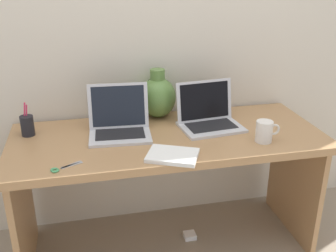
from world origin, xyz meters
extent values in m
plane|color=gray|center=(0.00, 0.00, 0.00)|extent=(6.00, 6.00, 0.00)
cube|color=beige|center=(0.00, 0.38, 1.20)|extent=(4.40, 0.04, 2.40)
cube|color=#AD7F51|center=(0.00, 0.00, 0.69)|extent=(1.64, 0.67, 0.04)
cube|color=#AD7F51|center=(-0.78, 0.00, 0.34)|extent=(0.03, 0.57, 0.67)
cube|color=#AD7F51|center=(0.78, 0.00, 0.34)|extent=(0.03, 0.57, 0.67)
cube|color=silver|center=(-0.25, 0.03, 0.72)|extent=(0.33, 0.27, 0.01)
cube|color=black|center=(-0.25, 0.03, 0.73)|extent=(0.26, 0.17, 0.00)
cube|color=silver|center=(-0.24, 0.13, 0.85)|extent=(0.32, 0.08, 0.24)
cube|color=black|center=(-0.24, 0.13, 0.85)|extent=(0.28, 0.07, 0.21)
cube|color=silver|center=(0.25, 0.03, 0.72)|extent=(0.35, 0.28, 0.01)
cube|color=black|center=(0.25, 0.03, 0.73)|extent=(0.27, 0.17, 0.00)
cube|color=silver|center=(0.24, 0.13, 0.84)|extent=(0.33, 0.08, 0.22)
cube|color=black|center=(0.24, 0.13, 0.84)|extent=(0.29, 0.08, 0.20)
ellipsoid|color=#5B843D|center=(0.00, 0.28, 0.83)|extent=(0.21, 0.21, 0.23)
cylinder|color=#5B843D|center=(0.00, 0.28, 0.97)|extent=(0.08, 0.08, 0.06)
cube|color=white|center=(-0.03, -0.26, 0.72)|extent=(0.28, 0.25, 0.02)
cylinder|color=white|center=(0.45, -0.18, 0.77)|extent=(0.08, 0.08, 0.11)
torus|color=white|center=(0.51, -0.18, 0.77)|extent=(0.06, 0.01, 0.06)
cylinder|color=black|center=(-0.72, 0.15, 0.77)|extent=(0.07, 0.07, 0.11)
cylinder|color=#D83359|center=(-0.72, 0.17, 0.81)|extent=(0.02, 0.01, 0.13)
cylinder|color=#D83359|center=(-0.72, 0.16, 0.82)|extent=(0.03, 0.02, 0.14)
cube|color=#B7B7BC|center=(-0.50, -0.24, 0.71)|extent=(0.09, 0.06, 0.00)
cube|color=#B7B7BC|center=(-0.49, -0.24, 0.71)|extent=(0.10, 0.05, 0.00)
torus|color=#4CA566|center=(-0.56, -0.28, 0.72)|extent=(0.03, 0.04, 0.01)
torus|color=#4CA566|center=(-0.57, -0.27, 0.72)|extent=(0.03, 0.04, 0.01)
cube|color=white|center=(0.14, 0.03, 0.01)|extent=(0.07, 0.07, 0.03)
camera|label=1|loc=(-0.41, -1.86, 1.56)|focal=42.51mm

